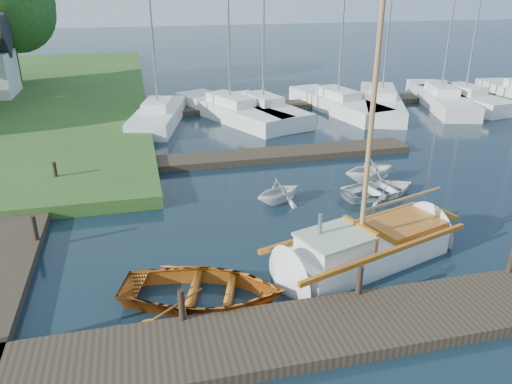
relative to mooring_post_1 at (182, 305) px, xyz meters
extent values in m
plane|color=black|center=(3.00, 5.00, -0.70)|extent=(160.00, 160.00, 0.00)
cube|color=#2F271B|center=(3.00, -1.00, -0.55)|extent=(18.00, 2.20, 0.30)
cube|color=#2F271B|center=(-5.00, 7.00, -0.55)|extent=(2.20, 18.00, 0.30)
cube|color=#2F271B|center=(5.00, 11.50, -0.55)|extent=(14.00, 1.60, 0.30)
cube|color=#2F271B|center=(13.00, 21.00, -0.55)|extent=(30.00, 1.60, 0.30)
cylinder|color=black|center=(0.00, 0.00, 0.00)|extent=(0.16, 0.16, 0.80)
cylinder|color=black|center=(4.50, 0.00, 0.00)|extent=(0.16, 0.16, 0.80)
cylinder|color=black|center=(9.00, 0.00, 0.00)|extent=(0.16, 0.16, 0.80)
cylinder|color=black|center=(-4.00, 5.00, 0.00)|extent=(0.16, 0.16, 0.80)
cylinder|color=black|center=(-4.00, 10.00, 0.00)|extent=(0.16, 0.16, 0.80)
cube|color=silver|center=(5.56, 1.93, -0.47)|extent=(5.37, 3.44, 0.90)
cone|color=silver|center=(8.47, 2.87, -0.47)|extent=(1.84, 2.27, 1.96)
cone|color=silver|center=(2.76, 1.02, -0.47)|extent=(1.55, 2.17, 1.96)
cube|color=#995910|center=(5.27, 2.82, 0.04)|extent=(5.94, 2.02, 0.14)
cube|color=#995910|center=(5.85, 1.03, 0.04)|extent=(5.94, 2.02, 0.14)
cube|color=#995910|center=(8.80, 2.97, 0.04)|extent=(0.45, 1.08, 0.14)
cube|color=silver|center=(4.42, 1.56, 0.20)|extent=(2.14, 1.89, 0.44)
cube|color=#AAC39F|center=(4.42, 1.56, 0.45)|extent=(2.27, 2.01, 0.08)
cube|color=#995910|center=(5.33, 1.85, 0.28)|extent=(0.55, 1.37, 0.60)
cylinder|color=slate|center=(4.04, 1.75, 0.78)|extent=(0.12, 0.12, 0.60)
cube|color=#995910|center=(7.09, 2.42, 0.08)|extent=(2.55, 2.10, 0.20)
cylinder|color=olive|center=(5.37, 1.86, 4.18)|extent=(0.14, 0.14, 8.40)
cylinder|color=olive|center=(6.90, 2.36, 0.98)|extent=(3.08, 1.08, 0.10)
imported|color=#995910|center=(0.63, 1.01, -0.26)|extent=(4.97, 4.18, 0.88)
imported|color=silver|center=(4.29, 6.63, -0.18)|extent=(2.50, 2.35, 1.05)
imported|color=silver|center=(8.23, 6.32, -0.38)|extent=(3.45, 2.73, 0.65)
imported|color=silver|center=(8.54, 7.76, -0.07)|extent=(2.64, 2.37, 1.25)
cube|color=silver|center=(0.55, 18.80, -0.25)|extent=(3.90, 7.37, 0.90)
cube|color=silver|center=(0.55, 18.80, 0.45)|extent=(1.98, 2.74, 0.50)
cylinder|color=slate|center=(0.55, 18.80, 5.09)|extent=(0.12, 0.12, 9.78)
cube|color=silver|center=(4.81, 19.13, -0.25)|extent=(5.92, 9.51, 0.90)
cube|color=silver|center=(4.81, 19.13, 0.45)|extent=(2.65, 3.59, 0.50)
cylinder|color=slate|center=(4.81, 19.13, 5.07)|extent=(0.12, 0.12, 9.74)
cube|color=silver|center=(6.76, 18.80, -0.25)|extent=(4.28, 7.90, 0.90)
cube|color=silver|center=(6.76, 18.80, 0.45)|extent=(2.10, 2.95, 0.50)
cylinder|color=slate|center=(6.76, 18.80, 5.93)|extent=(0.12, 0.12, 11.46)
cube|color=silver|center=(11.76, 19.27, -0.25)|extent=(4.00, 8.81, 0.90)
cube|color=silver|center=(11.76, 19.27, 0.45)|extent=(2.01, 3.22, 0.50)
cylinder|color=slate|center=(11.76, 19.27, 5.64)|extent=(0.12, 0.12, 10.88)
cube|color=silver|center=(14.62, 18.99, -0.25)|extent=(5.54, 9.39, 0.90)
cube|color=silver|center=(14.62, 18.99, 0.45)|extent=(2.52, 3.53, 0.50)
cylinder|color=slate|center=(14.62, 18.99, 4.64)|extent=(0.12, 0.12, 8.87)
cube|color=silver|center=(18.93, 19.11, -0.25)|extent=(4.54, 9.42, 0.90)
cube|color=silver|center=(18.93, 19.11, 0.45)|extent=(2.20, 3.46, 0.50)
cylinder|color=slate|center=(18.93, 19.11, 5.39)|extent=(0.12, 0.12, 10.37)
cube|color=silver|center=(20.31, 18.50, -0.25)|extent=(3.21, 7.10, 0.90)
cube|color=silver|center=(20.31, 18.50, 0.45)|extent=(1.75, 2.58, 0.50)
cylinder|color=slate|center=(20.31, 18.50, 4.28)|extent=(0.12, 0.12, 8.15)
cylinder|color=#332114|center=(-9.00, 31.00, 1.64)|extent=(0.36, 0.36, 3.67)
sphere|color=#214617|center=(-9.00, 31.00, 5.41)|extent=(6.73, 6.73, 6.73)
sphere|color=#214617|center=(-8.50, 30.70, 4.90)|extent=(5.71, 5.71, 5.71)
camera|label=1|loc=(-0.58, -9.84, 7.03)|focal=35.00mm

